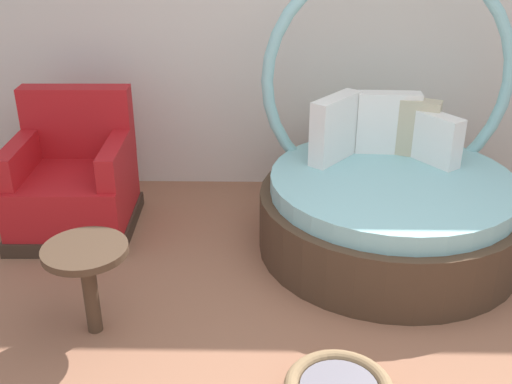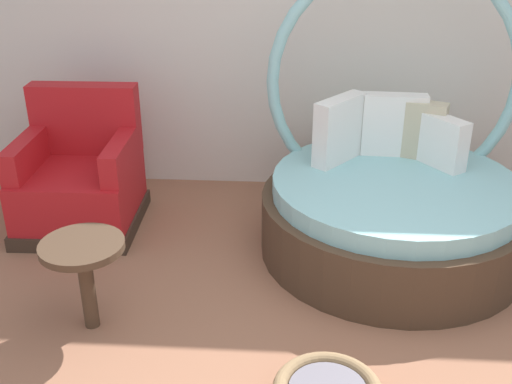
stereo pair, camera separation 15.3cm
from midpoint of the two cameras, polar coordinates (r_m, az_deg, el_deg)
round_daybed at (r=4.15m, az=13.37°, el=-0.22°), size 1.69×1.69×1.84m
red_armchair at (r=4.50m, az=-14.80°, el=1.07°), size 0.81×0.81×0.94m
side_table at (r=3.35m, az=-14.24°, el=-5.94°), size 0.44×0.44×0.52m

